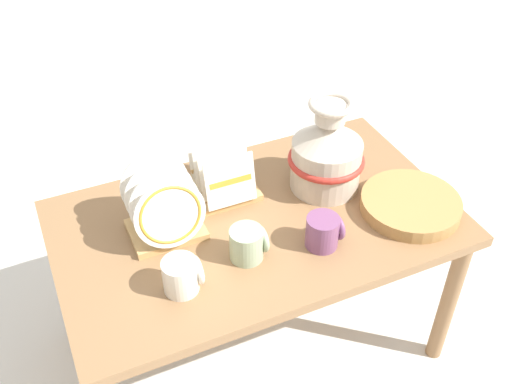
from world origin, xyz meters
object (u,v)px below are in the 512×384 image
(wicker_charger_stack, at_px, (411,205))
(mug_sage_glaze, at_px, (248,243))
(mug_cream_glaze, at_px, (182,275))
(dish_rack_square_plates, at_px, (222,180))
(ceramic_vase, at_px, (327,152))
(mug_plum_glaze, at_px, (324,231))
(dish_rack_round_plates, at_px, (165,212))

(wicker_charger_stack, height_order, mug_sage_glaze, mug_sage_glaze)
(mug_sage_glaze, distance_m, mug_cream_glaze, 0.22)
(dish_rack_square_plates, bearing_deg, ceramic_vase, -16.17)
(mug_plum_glaze, bearing_deg, dish_rack_round_plates, 150.78)
(ceramic_vase, distance_m, mug_sage_glaze, 0.43)
(dish_rack_round_plates, height_order, mug_sage_glaze, dish_rack_round_plates)
(ceramic_vase, xyz_separation_m, mug_sage_glaze, (-0.37, -0.20, -0.08))
(wicker_charger_stack, distance_m, mug_cream_glaze, 0.77)
(dish_rack_square_plates, distance_m, wicker_charger_stack, 0.61)
(ceramic_vase, height_order, wicker_charger_stack, ceramic_vase)
(dish_rack_square_plates, relative_size, wicker_charger_stack, 0.70)
(mug_cream_glaze, bearing_deg, dish_rack_square_plates, 53.46)
(wicker_charger_stack, relative_size, mug_cream_glaze, 2.94)
(ceramic_vase, relative_size, wicker_charger_stack, 1.02)
(dish_rack_round_plates, bearing_deg, wicker_charger_stack, -15.74)
(ceramic_vase, bearing_deg, mug_plum_glaze, -119.89)
(mug_plum_glaze, bearing_deg, mug_cream_glaze, 179.43)
(mug_cream_glaze, bearing_deg, mug_plum_glaze, -0.57)
(dish_rack_round_plates, bearing_deg, dish_rack_square_plates, 26.21)
(mug_sage_glaze, relative_size, mug_plum_glaze, 1.00)
(ceramic_vase, distance_m, dish_rack_round_plates, 0.56)
(dish_rack_round_plates, height_order, mug_cream_glaze, dish_rack_round_plates)
(mug_cream_glaze, bearing_deg, mug_sage_glaze, 10.60)
(wicker_charger_stack, xyz_separation_m, mug_cream_glaze, (-0.77, -0.02, 0.03))
(mug_sage_glaze, height_order, mug_plum_glaze, same)
(ceramic_vase, distance_m, mug_cream_glaze, 0.63)
(ceramic_vase, relative_size, dish_rack_square_plates, 1.47)
(dish_rack_square_plates, xyz_separation_m, wicker_charger_stack, (0.52, -0.32, -0.03))
(ceramic_vase, distance_m, wicker_charger_stack, 0.31)
(dish_rack_round_plates, distance_m, mug_plum_glaze, 0.47)
(dish_rack_square_plates, xyz_separation_m, mug_plum_glaze, (0.19, -0.34, -0.01))
(dish_rack_square_plates, height_order, mug_cream_glaze, dish_rack_square_plates)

